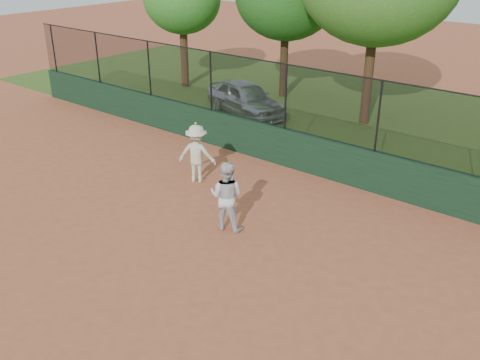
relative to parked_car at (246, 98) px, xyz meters
The scene contains 7 objects.
ground 10.43m from the parked_car, 63.57° to the right, with size 80.00×80.00×0.00m, color #AF5938.
back_wall 5.70m from the parked_car, 35.63° to the right, with size 26.00×0.20×1.20m, color #17321E.
grass_strip 5.39m from the parked_car, 30.04° to the left, with size 36.00×12.00×0.01m, color #325019.
parked_car is the anchor object (origin of this frame).
player_second 9.20m from the parked_car, 54.65° to the right, with size 0.85×0.67×1.76m, color silver.
player_main 6.57m from the parked_car, 64.16° to the right, with size 1.28×1.05×1.92m.
fence_assembly 5.89m from the parked_car, 35.79° to the right, with size 26.00×0.06×2.00m.
Camera 1 is at (8.19, -6.98, 6.63)m, focal length 40.00 mm.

